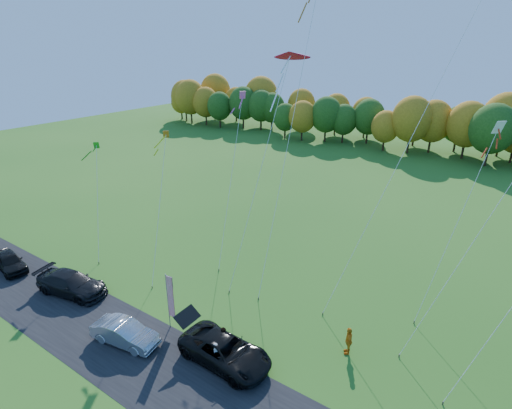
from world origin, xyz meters
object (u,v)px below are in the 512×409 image
Objects in this scene: person_east at (349,341)px; feather_flag at (170,296)px; silver_sedan at (125,333)px; black_suv at (225,351)px.

person_east is 11.56m from feather_flag.
silver_sedan is 3.53m from feather_flag.
silver_sedan is at bearing 112.05° from black_suv.
black_suv is 3.15× the size of person_east.
person_east reaches higher than black_suv.
person_east is at bearing 22.47° from feather_flag.
black_suv is 7.50m from person_east.
silver_sedan is 1.09× the size of feather_flag.
black_suv is 5.13m from feather_flag.
person_east is at bearing -47.97° from black_suv.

